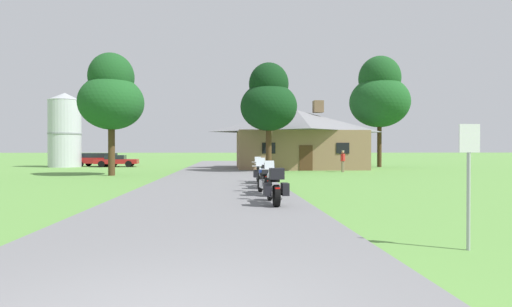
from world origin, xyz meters
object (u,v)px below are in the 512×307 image
object	(u,v)px
parked_red_suv_far_left	(98,159)
parked_red_sedan_far_left	(116,161)
motorcycle_white_farthest_in_row	(260,172)
bystander_red_shirt_near_lodge	(343,160)
metal_silo_distant	(65,130)
tree_left_near	(111,95)
motorcycle_green_third_in_row	(265,175)
tree_right_of_lodge	(379,95)
motorcycle_blue_second_in_row	(265,179)
motorcycle_silver_nearest_to_camera	(274,186)
tree_by_lodge_front	(269,100)
metal_signpost_roadside	(469,171)

from	to	relation	value
parked_red_suv_far_left	parked_red_sedan_far_left	distance (m)	2.50
motorcycle_white_farthest_in_row	bystander_red_shirt_near_lodge	size ratio (longest dim) A/B	1.24
bystander_red_shirt_near_lodge	parked_red_sedan_far_left	bearing A→B (deg)	-78.28
metal_silo_distant	tree_left_near	bearing A→B (deg)	-58.82
motorcycle_green_third_in_row	parked_red_suv_far_left	distance (m)	29.81
motorcycle_green_third_in_row	parked_red_suv_far_left	bearing A→B (deg)	118.24
motorcycle_white_farthest_in_row	motorcycle_green_third_in_row	bearing A→B (deg)	-92.44
tree_right_of_lodge	motorcycle_blue_second_in_row	bearing A→B (deg)	-119.42
motorcycle_silver_nearest_to_camera	tree_left_near	xyz separation A→B (m)	(-9.14, 15.42, 4.77)
tree_left_near	parked_red_sedan_far_left	xyz separation A→B (m)	(-3.56, 14.34, -4.73)
motorcycle_white_farthest_in_row	tree_by_lodge_front	xyz separation A→B (m)	(1.55, 10.80, 4.93)
motorcycle_blue_second_in_row	motorcycle_white_farthest_in_row	distance (m)	5.10
metal_signpost_roadside	tree_left_near	bearing A→B (deg)	119.45
motorcycle_silver_nearest_to_camera	metal_signpost_roadside	bearing A→B (deg)	-66.00
motorcycle_white_farthest_in_row	bystander_red_shirt_near_lodge	world-z (taller)	bystander_red_shirt_near_lodge
motorcycle_silver_nearest_to_camera	motorcycle_blue_second_in_row	xyz separation A→B (m)	(-0.03, 2.75, 0.01)
tree_by_lodge_front	metal_signpost_roadside	bearing A→B (deg)	-87.83
motorcycle_green_third_in_row	motorcycle_white_farthest_in_row	world-z (taller)	same
motorcycle_silver_nearest_to_camera	motorcycle_blue_second_in_row	distance (m)	2.75
motorcycle_white_farthest_in_row	parked_red_sedan_far_left	size ratio (longest dim) A/B	0.48
motorcycle_blue_second_in_row	bystander_red_shirt_near_lodge	xyz separation A→B (m)	(7.60, 15.90, 0.33)
motorcycle_white_farthest_in_row	tree_right_of_lodge	xyz separation A→B (m)	(13.68, 19.60, 6.65)
motorcycle_blue_second_in_row	metal_signpost_roadside	world-z (taller)	metal_signpost_roadside
motorcycle_green_third_in_row	metal_signpost_roadside	world-z (taller)	metal_signpost_roadside
motorcycle_white_farthest_in_row	tree_by_lodge_front	distance (m)	11.97
motorcycle_white_farthest_in_row	parked_red_suv_far_left	world-z (taller)	parked_red_suv_far_left
metal_signpost_roadside	metal_silo_distant	xyz separation A→B (m)	(-20.44, 35.18, 2.40)
motorcycle_blue_second_in_row	parked_red_sedan_far_left	distance (m)	29.84
motorcycle_green_third_in_row	parked_red_sedan_far_left	xyz separation A→B (m)	(-12.90, 24.52, 0.03)
tree_left_near	metal_silo_distant	world-z (taller)	tree_left_near
motorcycle_white_farthest_in_row	tree_by_lodge_front	world-z (taller)	tree_by_lodge_front
motorcycle_white_farthest_in_row	metal_silo_distant	world-z (taller)	metal_silo_distant
tree_right_of_lodge	parked_red_suv_far_left	xyz separation A→B (m)	(-28.80, 3.51, -6.48)
bystander_red_shirt_near_lodge	tree_by_lodge_front	distance (m)	7.41
bystander_red_shirt_near_lodge	metal_signpost_roadside	xyz separation A→B (m)	(-4.90, -24.17, 0.40)
parked_red_sedan_far_left	tree_left_near	bearing A→B (deg)	-170.74
bystander_red_shirt_near_lodge	metal_silo_distant	bearing A→B (deg)	-73.05
tree_by_lodge_front	metal_silo_distant	xyz separation A→B (m)	(-19.53, 11.02, -1.79)
motorcycle_silver_nearest_to_camera	metal_signpost_roadside	size ratio (longest dim) A/B	0.97
tree_by_lodge_front	tree_right_of_lodge	xyz separation A→B (m)	(12.13, 8.79, 1.72)
motorcycle_green_third_in_row	motorcycle_white_farthest_in_row	bearing A→B (deg)	87.38
motorcycle_white_farthest_in_row	tree_right_of_lodge	bearing A→B (deg)	53.08
bystander_red_shirt_near_lodge	parked_red_sedan_far_left	xyz separation A→B (m)	(-20.28, 11.11, -0.31)
motorcycle_white_farthest_in_row	motorcycle_silver_nearest_to_camera	bearing A→B (deg)	-93.59
metal_silo_distant	parked_red_suv_far_left	bearing A→B (deg)	24.13
metal_signpost_roadside	metal_silo_distant	bearing A→B (deg)	120.16
metal_signpost_roadside	motorcycle_white_farthest_in_row	bearing A→B (deg)	100.44
bystander_red_shirt_near_lodge	motorcycle_white_farthest_in_row	bearing A→B (deg)	6.19
bystander_red_shirt_near_lodge	tree_right_of_lodge	xyz separation A→B (m)	(6.32, 8.78, 6.31)
motorcycle_green_third_in_row	motorcycle_white_farthest_in_row	xyz separation A→B (m)	(0.02, 2.60, 0.00)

